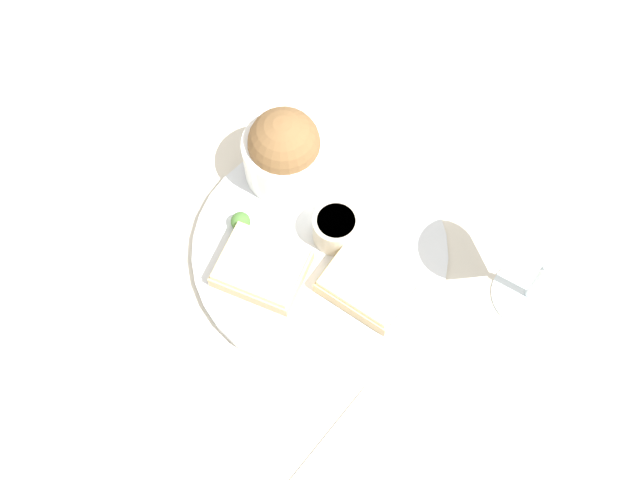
{
  "coord_description": "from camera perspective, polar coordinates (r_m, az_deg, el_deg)",
  "views": [
    {
      "loc": [
        0.03,
        -0.36,
        0.82
      ],
      "look_at": [
        0.0,
        0.0,
        0.03
      ],
      "focal_mm": 45.0,
      "sensor_mm": 36.0,
      "label": 1
    }
  ],
  "objects": [
    {
      "name": "ground_plane",
      "position": [
        0.9,
        0.0,
        -0.91
      ],
      "size": [
        4.0,
        4.0,
        0.0
      ],
      "primitive_type": "plane",
      "color": "beige"
    },
    {
      "name": "dinner_plate",
      "position": [
        0.89,
        0.0,
        -0.73
      ],
      "size": [
        0.28,
        0.28,
        0.01
      ],
      "color": "silver",
      "rests_on": "ground_plane"
    },
    {
      "name": "salad_bowl",
      "position": [
        0.89,
        -2.54,
        6.37
      ],
      "size": [
        0.09,
        0.09,
        0.1
      ],
      "color": "white",
      "rests_on": "dinner_plate"
    },
    {
      "name": "sauce_ramekin",
      "position": [
        0.87,
        1.13,
        0.92
      ],
      "size": [
        0.05,
        0.05,
        0.04
      ],
      "color": "beige",
      "rests_on": "dinner_plate"
    },
    {
      "name": "cheese_toast_near",
      "position": [
        0.86,
        -4.17,
        -1.96
      ],
      "size": [
        0.11,
        0.1,
        0.03
      ],
      "color": "#D1B27F",
      "rests_on": "dinner_plate"
    },
    {
      "name": "cheese_toast_far",
      "position": [
        0.86,
        3.27,
        -3.24
      ],
      "size": [
        0.11,
        0.1,
        0.03
      ],
      "color": "#D1B27F",
      "rests_on": "dinner_plate"
    },
    {
      "name": "wine_glass",
      "position": [
        0.81,
        16.39,
        -0.9
      ],
      "size": [
        0.08,
        0.08,
        0.17
      ],
      "color": "silver",
      "rests_on": "ground_plane"
    },
    {
      "name": "garnish",
      "position": [
        0.89,
        -5.67,
        1.31
      ],
      "size": [
        0.02,
        0.02,
        0.02
      ],
      "color": "#477533",
      "rests_on": "dinner_plate"
    }
  ]
}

